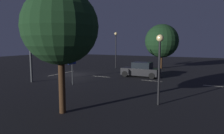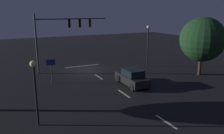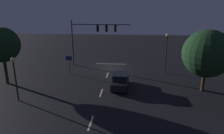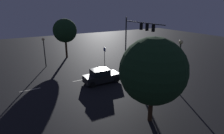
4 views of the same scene
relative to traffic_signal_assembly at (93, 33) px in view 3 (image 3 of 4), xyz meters
name	(u,v)px [view 3 (image 3 of 4)]	position (x,y,z in m)	size (l,w,h in m)	color
ground_plane	(110,67)	(-2.75, 0.65, -5.14)	(80.00, 80.00, 0.00)	black
traffic_signal_assembly	(93,33)	(0.00, 0.00, 0.00)	(9.09, 0.47, 7.10)	#383A3D
lane_dash_far	(107,75)	(-2.75, 4.65, -5.13)	(2.20, 0.16, 0.01)	beige
lane_dash_mid	(101,93)	(-2.75, 10.65, -5.13)	(2.20, 0.16, 0.01)	beige
lane_dash_near	(91,123)	(-2.75, 16.65, -5.13)	(2.20, 0.16, 0.01)	beige
stop_bar	(111,64)	(-2.75, -1.19, -5.13)	(5.00, 0.16, 0.01)	beige
car_approaching	(120,81)	(-4.72, 8.82, -4.34)	(1.96, 4.39, 1.70)	black
street_lamp_left_kerb	(167,46)	(-10.77, 2.73, -1.30)	(0.44, 0.44, 5.55)	black
street_lamp_right_kerb	(14,70)	(5.19, 13.27, -1.99)	(0.44, 0.44, 4.41)	black
route_sign	(69,61)	(2.55, 4.55, -3.27)	(0.90, 0.22, 2.59)	#383A3D
tree_left_near	(207,54)	(-13.87, 9.08, -0.91)	(5.11, 5.11, 6.79)	#382314
tree_right_near	(2,45)	(9.05, 8.82, -0.39)	(4.11, 4.11, 6.82)	#382314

